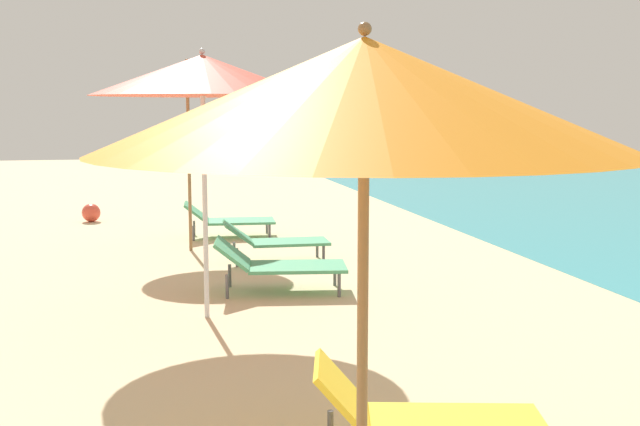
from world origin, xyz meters
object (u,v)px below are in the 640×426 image
object	(u,v)px
lounger_third_shoreside	(422,415)
lounger_farthest_inland	(274,240)
lounger_farthest_shoreside	(228,219)
lounger_fourth_shoreside	(278,263)
umbrella_third	(364,96)
umbrella_farthest	(187,80)
umbrella_fourth	(202,76)
beach_ball	(91,213)

from	to	relation	value
lounger_third_shoreside	lounger_farthest_inland	bearing A→B (deg)	102.63
lounger_farthest_shoreside	lounger_fourth_shoreside	bearing A→B (deg)	-83.35
umbrella_third	umbrella_farthest	world-z (taller)	umbrella_farthest
umbrella_fourth	beach_ball	xyz separation A→B (m)	(-1.66, 7.38, -2.27)
umbrella_fourth	lounger_farthest_inland	size ratio (longest dim) A/B	1.85
umbrella_fourth	lounger_farthest_shoreside	size ratio (longest dim) A/B	1.77
umbrella_third	lounger_farthest_inland	size ratio (longest dim) A/B	1.69
umbrella_third	umbrella_farthest	size ratio (longest dim) A/B	0.87
lounger_farthest_inland	beach_ball	bearing A→B (deg)	122.57
lounger_farthest_shoreside	umbrella_fourth	bearing A→B (deg)	-93.94
lounger_third_shoreside	umbrella_farthest	world-z (taller)	umbrella_farthest
umbrella_fourth	lounger_farthest_inland	bearing A→B (deg)	67.61
beach_ball	umbrella_third	bearing A→B (deg)	-80.30
umbrella_third	lounger_farthest_inland	distance (m)	7.61
lounger_third_shoreside	beach_ball	world-z (taller)	lounger_third_shoreside
umbrella_third	lounger_third_shoreside	distance (m)	2.25
umbrella_third	lounger_fourth_shoreside	xyz separation A→B (m)	(0.51, 5.56, -1.83)
umbrella_fourth	lounger_fourth_shoreside	distance (m)	2.48
lounger_fourth_shoreside	lounger_farthest_shoreside	distance (m)	4.10
umbrella_third	beach_ball	xyz separation A→B (m)	(-2.05, 11.98, -2.00)
umbrella_fourth	lounger_farthest_shoreside	distance (m)	5.53
umbrella_fourth	lounger_fourth_shoreside	world-z (taller)	umbrella_fourth
lounger_fourth_shoreside	umbrella_third	bearing A→B (deg)	-86.81
umbrella_fourth	umbrella_third	bearing A→B (deg)	-85.20
umbrella_third	beach_ball	size ratio (longest dim) A/B	7.18
umbrella_third	lounger_third_shoreside	size ratio (longest dim) A/B	1.67
lounger_fourth_shoreside	beach_ball	xyz separation A→B (m)	(-2.56, 6.42, -0.17)
beach_ball	umbrella_farthest	bearing A→B (deg)	-63.98
lounger_third_shoreside	lounger_farthest_shoreside	xyz separation A→B (m)	(-0.34, 8.63, 0.02)
umbrella_fourth	umbrella_farthest	distance (m)	3.91
lounger_farthest_shoreside	beach_ball	distance (m)	3.32
lounger_third_shoreside	umbrella_fourth	distance (m)	4.31
umbrella_fourth	lounger_farthest_inland	world-z (taller)	umbrella_fourth
lounger_fourth_shoreside	umbrella_farthest	world-z (taller)	umbrella_farthest
lounger_fourth_shoreside	umbrella_farthest	xyz separation A→B (m)	(-0.86, 2.95, 2.21)
lounger_farthest_inland	beach_ball	world-z (taller)	lounger_farthest_inland
umbrella_third	umbrella_fourth	bearing A→B (deg)	94.80
umbrella_farthest	lounger_farthest_shoreside	bearing A→B (deg)	59.51
umbrella_fourth	lounger_farthest_inland	distance (m)	3.65
umbrella_third	lounger_farthest_inland	bearing A→B (deg)	84.23
umbrella_farthest	umbrella_fourth	bearing A→B (deg)	-90.46
umbrella_third	umbrella_farthest	xyz separation A→B (m)	(-0.35, 8.51, 0.38)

